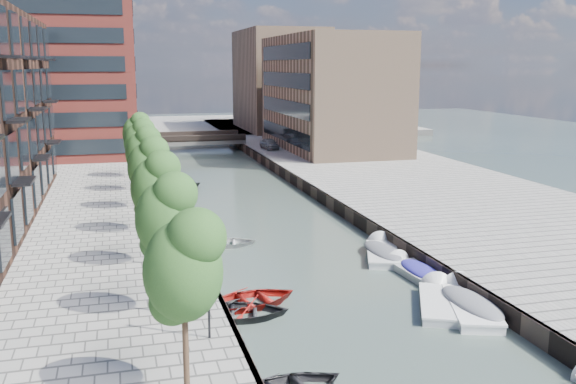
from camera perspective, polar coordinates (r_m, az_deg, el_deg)
name	(u,v)px	position (r m, az deg, el deg)	size (l,w,h in m)	color
water	(239,195)	(57.32, -4.40, -0.26)	(300.00, 300.00, 0.00)	#38473F
quay_right	(404,181)	(62.13, 10.25, 0.96)	(20.00, 140.00, 1.00)	gray
quay_wall_left	(169,193)	(56.44, -10.50, -0.08)	(0.25, 140.00, 1.00)	#332823
quay_wall_right	(304,186)	(58.63, 1.46, 0.53)	(0.25, 140.00, 1.00)	#332823
far_closure	(176,128)	(116.20, -9.95, 5.67)	(80.00, 40.00, 1.00)	gray
tower	(50,24)	(80.65, -20.41, 13.82)	(18.00, 18.00, 30.00)	#9B362D
tan_block_near	(330,92)	(81.66, 3.80, 8.82)	(12.00, 25.00, 14.00)	#9B7A5F
tan_block_far	(279,80)	(106.56, -0.77, 9.93)	(12.00, 20.00, 16.00)	#9B7A5F
bridge	(195,140)	(88.40, -8.29, 4.61)	(13.00, 6.00, 1.30)	gray
tree_0	(183,264)	(20.24, -9.32, -6.32)	(2.50, 2.50, 5.95)	#382619
tree_1	(165,214)	(26.98, -10.85, -1.95)	(2.50, 2.50, 5.95)	#382619
tree_2	(155,184)	(33.83, -11.76, 0.67)	(2.50, 2.50, 5.95)	#382619
tree_3	(148,165)	(40.72, -12.36, 2.40)	(2.50, 2.50, 5.95)	#382619
tree_4	(143,150)	(47.65, -12.79, 3.63)	(2.50, 2.50, 5.95)	#382619
tree_5	(139,140)	(54.60, -13.11, 4.55)	(2.50, 2.50, 5.95)	#382619
tree_6	(136,131)	(61.56, -13.36, 5.26)	(2.50, 2.50, 5.95)	#382619
lamp_0	(208,276)	(24.71, -7.13, -7.38)	(0.24, 0.24, 4.12)	black
lamp_1	(171,195)	(40.13, -10.33, -0.25)	(0.24, 0.24, 4.12)	black
lamp_2	(155,159)	(55.87, -11.73, 2.90)	(0.24, 0.24, 4.12)	black
sloop_0	(239,317)	(30.01, -4.42, -11.06)	(3.32, 4.66, 0.96)	#242427
sloop_2	(251,305)	(31.41, -3.27, -10.01)	(3.37, 4.72, 0.98)	maroon
sloop_3	(223,246)	(41.35, -5.78, -4.80)	(3.03, 4.24, 0.88)	silver
sloop_4	(178,190)	(60.49, -9.78, 0.21)	(3.54, 4.96, 1.03)	black
motorboat_1	(469,304)	(32.03, 15.81, -9.56)	(3.68, 5.96, 1.88)	white
motorboat_2	(439,302)	(32.34, 13.25, -9.47)	(3.78, 5.44, 1.72)	white
motorboat_3	(416,272)	(36.22, 11.33, -6.97)	(2.00, 4.88, 1.59)	#B1B2B0
motorboat_4	(382,252)	(39.44, 8.36, -5.34)	(3.47, 5.47, 1.73)	silver
car	(269,144)	(80.87, -1.67, 4.32)	(1.59, 3.95, 1.35)	#959699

